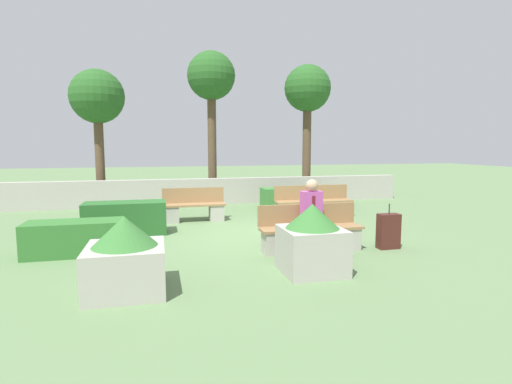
% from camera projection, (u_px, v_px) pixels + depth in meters
% --- Properties ---
extents(ground_plane, '(60.00, 60.00, 0.00)m').
position_uv_depth(ground_plane, '(251.00, 235.00, 8.85)').
color(ground_plane, '#607F51').
extents(perimeter_wall, '(13.19, 0.30, 0.87)m').
position_uv_depth(perimeter_wall, '(218.00, 191.00, 13.52)').
color(perimeter_wall, '#ADA89E').
rests_on(perimeter_wall, ground_plane).
extents(bench_front, '(1.96, 0.48, 0.86)m').
position_uv_depth(bench_front, '(311.00, 233.00, 7.51)').
color(bench_front, '#937047').
rests_on(bench_front, ground_plane).
extents(bench_left_side, '(1.62, 0.48, 0.86)m').
position_uv_depth(bench_left_side, '(194.00, 209.00, 10.44)').
color(bench_left_side, '#937047').
rests_on(bench_left_side, ground_plane).
extents(bench_right_side, '(2.18, 0.49, 0.86)m').
position_uv_depth(bench_right_side, '(314.00, 204.00, 11.10)').
color(bench_right_side, '#937047').
rests_on(bench_right_side, ground_plane).
extents(person_seated_man, '(0.38, 0.64, 1.36)m').
position_uv_depth(person_seated_man, '(314.00, 212.00, 7.32)').
color(person_seated_man, '#333338').
rests_on(person_seated_man, ground_plane).
extents(hedge_block_near_left, '(1.77, 0.69, 0.73)m').
position_uv_depth(hedge_block_near_left, '(125.00, 218.00, 8.88)').
color(hedge_block_near_left, '#286028').
rests_on(hedge_block_near_left, ground_plane).
extents(hedge_block_near_right, '(1.68, 0.69, 0.62)m').
position_uv_depth(hedge_block_near_right, '(75.00, 238.00, 7.24)').
color(hedge_block_near_right, '#33702D').
rests_on(hedge_block_near_right, ground_plane).
extents(hedge_block_mid_left, '(2.06, 0.69, 0.65)m').
position_uv_depth(hedge_block_mid_left, '(294.00, 198.00, 12.70)').
color(hedge_block_mid_left, '#3D7A38').
rests_on(hedge_block_mid_left, ground_plane).
extents(planter_corner_left, '(0.93, 0.93, 1.08)m').
position_uv_depth(planter_corner_left, '(312.00, 240.00, 6.20)').
color(planter_corner_left, '#ADA89E').
rests_on(planter_corner_left, ground_plane).
extents(planter_corner_right, '(1.02, 1.02, 1.04)m').
position_uv_depth(planter_corner_right, '(125.00, 257.00, 5.36)').
color(planter_corner_right, '#ADA89E').
rests_on(planter_corner_right, ground_plane).
extents(suitcase, '(0.41, 0.22, 0.88)m').
position_uv_depth(suitcase, '(388.00, 231.00, 7.67)').
color(suitcase, '#471E19').
rests_on(suitcase, ground_plane).
extents(tree_leftmost, '(1.74, 1.74, 4.44)m').
position_uv_depth(tree_leftmost, '(97.00, 99.00, 12.97)').
color(tree_leftmost, brown).
rests_on(tree_leftmost, ground_plane).
extents(tree_center_left, '(1.70, 1.70, 5.29)m').
position_uv_depth(tree_center_left, '(211.00, 81.00, 14.11)').
color(tree_center_left, brown).
rests_on(tree_center_left, ground_plane).
extents(tree_center_right, '(1.72, 1.72, 4.94)m').
position_uv_depth(tree_center_right, '(307.00, 92.00, 14.75)').
color(tree_center_right, brown).
rests_on(tree_center_right, ground_plane).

